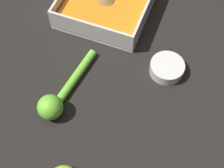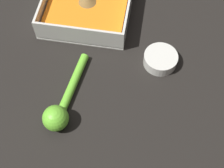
{
  "view_description": "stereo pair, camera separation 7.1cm",
  "coord_description": "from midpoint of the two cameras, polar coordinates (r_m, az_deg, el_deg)",
  "views": [
    {
      "loc": [
        0.24,
        -0.52,
        0.65
      ],
      "look_at": [
        0.12,
        -0.19,
        0.03
      ],
      "focal_mm": 50.0,
      "sensor_mm": 36.0,
      "label": 1
    },
    {
      "loc": [
        0.17,
        -0.54,
        0.65
      ],
      "look_at": [
        0.12,
        -0.19,
        0.03
      ],
      "focal_mm": 50.0,
      "sensor_mm": 36.0,
      "label": 2
    }
  ],
  "objects": [
    {
      "name": "square_dish",
      "position": [
        0.87,
        1.43,
        14.22
      ],
      "size": [
        0.23,
        0.23,
        0.06
      ],
      "color": "silver",
      "rests_on": "ground_plane"
    },
    {
      "name": "ground_plane",
      "position": [
        0.87,
        -0.27,
        11.57
      ],
      "size": [
        4.0,
        4.0,
        0.0
      ],
      "primitive_type": "plane",
      "color": "black"
    },
    {
      "name": "lemon_squeezer",
      "position": [
        0.71,
        -7.2,
        -2.99
      ],
      "size": [
        0.06,
        0.21,
        0.06
      ],
      "rotation": [
        0.0,
        0.0,
        4.57
      ],
      "color": "#6BC633",
      "rests_on": "ground_plane"
    },
    {
      "name": "spice_bowl",
      "position": [
        0.77,
        12.6,
        2.61
      ],
      "size": [
        0.08,
        0.08,
        0.03
      ],
      "color": "silver",
      "rests_on": "ground_plane"
    }
  ]
}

